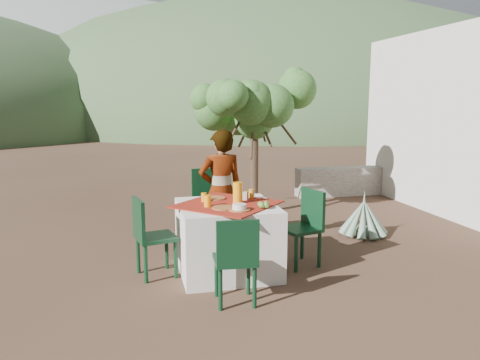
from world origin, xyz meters
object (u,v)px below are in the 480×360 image
person (221,191)px  chair_far (211,202)px  chair_left (149,234)px  agave (363,218)px  chair_near (236,257)px  juice_pitcher (238,193)px  shrub_tree (257,114)px  table (227,238)px  chair_right (305,224)px

person → chair_far: bearing=-85.7°
chair_left → person: size_ratio=0.56×
agave → chair_far: bearing=174.5°
chair_near → juice_pitcher: juice_pitcher is taller
shrub_tree → table: bearing=-112.1°
chair_near → table: bearing=-92.4°
chair_near → person: size_ratio=0.55×
table → person: person is taller
table → person: bearing=84.1°
chair_far → agave: (2.11, -0.20, -0.30)m
chair_near → juice_pitcher: bearing=-99.9°
table → agave: size_ratio=1.83×
chair_near → chair_right: (1.00, 0.88, 0.02)m
chair_far → chair_right: (0.89, -1.11, -0.06)m
shrub_tree → agave: bearing=-55.6°
table → juice_pitcher: 0.51m
shrub_tree → agave: (1.09, -1.60, -1.39)m
chair_far → chair_near: (-0.11, -2.00, -0.08)m
chair_left → person: person is taller
chair_near → person: (0.17, 1.60, 0.30)m
chair_near → person: 1.63m
chair_far → juice_pitcher: bearing=-90.6°
chair_right → person: size_ratio=0.57×
chair_right → person: bearing=-146.6°
chair_near → shrub_tree: shrub_tree is taller
table → juice_pitcher: bearing=-0.8°
table → chair_far: size_ratio=1.34×
chair_near → chair_right: bearing=-134.5°
person → juice_pitcher: size_ratio=6.64×
chair_far → chair_near: 2.00m
chair_far → shrub_tree: shrub_tree is taller
chair_far → juice_pitcher: size_ratio=4.26×
agave → person: bearing=-174.5°
chair_far → shrub_tree: bearing=48.3°
chair_left → chair_near: bearing=-153.5°
chair_far → chair_right: size_ratio=1.13×
chair_near → person: bearing=-92.2°
chair_near → shrub_tree: (1.12, 3.39, 1.18)m
chair_right → juice_pitcher: size_ratio=3.78×
agave → juice_pitcher: (-2.01, -0.94, 0.64)m
table → chair_near: 0.87m
table → juice_pitcher: juice_pitcher is taller
chair_right → shrub_tree: size_ratio=0.42×
chair_right → person: (-0.83, 0.71, 0.28)m
chair_right → shrub_tree: (0.12, 2.50, 1.16)m
table → chair_right: bearing=1.6°
table → chair_right: (0.90, 0.03, 0.10)m
table → chair_right: chair_right is taller
chair_right → agave: (1.22, 0.91, -0.24)m
agave → juice_pitcher: bearing=-155.0°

